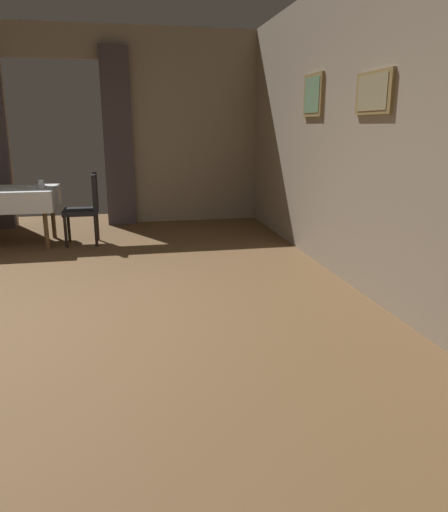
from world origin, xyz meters
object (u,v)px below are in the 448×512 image
chair_mid_right (87,205)px  glass_mid_b (41,184)px  dining_table_mid (8,196)px  plate_mid_c (35,186)px

chair_mid_right → glass_mid_b: (-0.55, 0.05, 0.29)m
chair_mid_right → glass_mid_b: size_ratio=8.20×
dining_table_mid → glass_mid_b: 0.47m
chair_mid_right → plate_mid_c: size_ratio=3.90×
dining_table_mid → chair_mid_right: bearing=-6.6°
plate_mid_c → dining_table_mid: bearing=-147.4°
plate_mid_c → chair_mid_right: bearing=-25.2°
glass_mid_b → plate_mid_c: 0.29m
chair_mid_right → glass_mid_b: bearing=174.4°
dining_table_mid → plate_mid_c: plate_mid_c is taller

